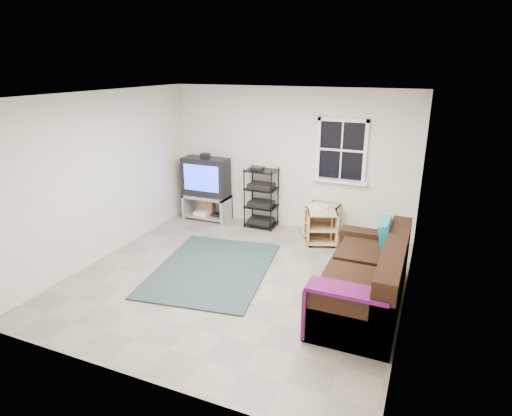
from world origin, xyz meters
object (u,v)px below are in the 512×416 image
at_px(side_table_left, 321,225).
at_px(sofa, 366,281).
at_px(tv_unit, 206,183).
at_px(av_rack, 261,201).
at_px(side_table_right, 322,218).

xyz_separation_m(side_table_left, sofa, (1.05, -1.79, 0.04)).
bearing_deg(sofa, side_table_left, 120.29).
relative_size(tv_unit, av_rack, 1.16).
bearing_deg(side_table_right, av_rack, 178.73).
distance_m(side_table_left, side_table_right, 0.29).
xyz_separation_m(side_table_left, side_table_right, (-0.06, 0.29, 0.03)).
distance_m(av_rack, side_table_right, 1.21).
height_order(side_table_left, side_table_right, side_table_right).
distance_m(side_table_left, sofa, 2.07).
bearing_deg(tv_unit, side_table_right, -0.13).
relative_size(side_table_left, side_table_right, 1.04).
xyz_separation_m(tv_unit, side_table_left, (2.42, -0.29, -0.42)).
bearing_deg(tv_unit, av_rack, 1.04).
bearing_deg(av_rack, side_table_left, -13.98).
height_order(tv_unit, av_rack, tv_unit).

